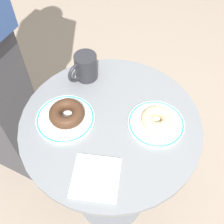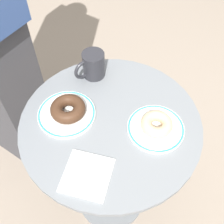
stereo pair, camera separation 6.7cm
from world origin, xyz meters
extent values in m
cube|color=gray|center=(0.00, 0.00, -0.01)|extent=(7.00, 7.00, 0.02)
cylinder|color=slate|center=(0.00, 0.00, 0.71)|extent=(0.61, 0.61, 0.02)
cylinder|color=slate|center=(0.00, 0.00, 0.36)|extent=(0.06, 0.06, 0.67)
cylinder|color=slate|center=(0.00, 0.00, 0.01)|extent=(0.35, 0.35, 0.03)
cylinder|color=white|center=(-0.15, -0.02, 0.72)|extent=(0.19, 0.19, 0.01)
torus|color=teal|center=(-0.15, -0.02, 0.72)|extent=(0.19, 0.19, 0.01)
cylinder|color=white|center=(0.15, 0.01, 0.72)|extent=(0.19, 0.19, 0.01)
torus|color=teal|center=(0.15, 0.01, 0.72)|extent=(0.18, 0.18, 0.01)
torus|color=#422819|center=(-0.14, -0.01, 0.75)|extent=(0.16, 0.16, 0.04)
torus|color=#E0B789|center=(0.15, 0.01, 0.74)|extent=(0.14, 0.14, 0.04)
cube|color=white|center=(-0.01, -0.20, 0.72)|extent=(0.14, 0.14, 0.01)
cylinder|color=#28282D|center=(-0.12, 0.19, 0.76)|extent=(0.08, 0.08, 0.10)
torus|color=#28282D|center=(-0.15, 0.15, 0.77)|extent=(0.05, 0.07, 0.08)
camera|label=1|loc=(0.09, -0.51, 1.46)|focal=43.83mm
camera|label=2|loc=(0.16, -0.49, 1.46)|focal=43.83mm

